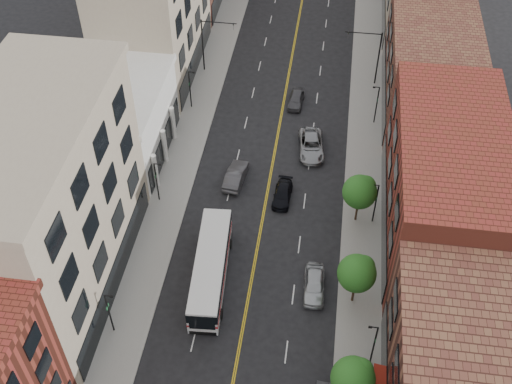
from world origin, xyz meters
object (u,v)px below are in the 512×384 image
at_px(car_parked_far, 314,285).
at_px(car_lane_c, 296,99).
at_px(car_lane_behind, 236,175).
at_px(city_bus, 211,267).
at_px(car_lane_a, 283,194).
at_px(car_lane_b, 311,145).

xyz_separation_m(car_parked_far, car_lane_c, (-4.30, 27.71, -0.10)).
relative_size(car_parked_far, car_lane_c, 1.13).
height_order(car_parked_far, car_lane_behind, car_lane_behind).
bearing_deg(city_bus, car_lane_a, 60.93).
distance_m(car_parked_far, car_lane_b, 19.33).
relative_size(city_bus, car_lane_behind, 2.48).
distance_m(car_parked_far, car_lane_c, 28.04).
bearing_deg(car_lane_a, city_bus, -112.71).
bearing_deg(car_parked_far, car_lane_a, 107.86).
distance_m(city_bus, car_lane_b, 20.89).
xyz_separation_m(car_lane_a, car_lane_b, (2.35, 7.97, 0.18)).
bearing_deg(car_lane_b, car_lane_a, -113.63).
bearing_deg(car_lane_a, car_lane_b, 75.99).
xyz_separation_m(car_lane_behind, car_lane_c, (5.07, 14.46, -0.10)).
relative_size(car_lane_behind, car_lane_c, 1.18).
relative_size(car_lane_b, car_lane_c, 1.40).
height_order(city_bus, car_parked_far, city_bus).
bearing_deg(car_lane_b, car_parked_far, -91.93).
distance_m(car_parked_far, car_lane_a, 12.01).
bearing_deg(car_lane_behind, car_lane_a, 165.10).
xyz_separation_m(city_bus, car_parked_far, (9.48, 0.14, -1.01)).
distance_m(city_bus, car_lane_behind, 13.43).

